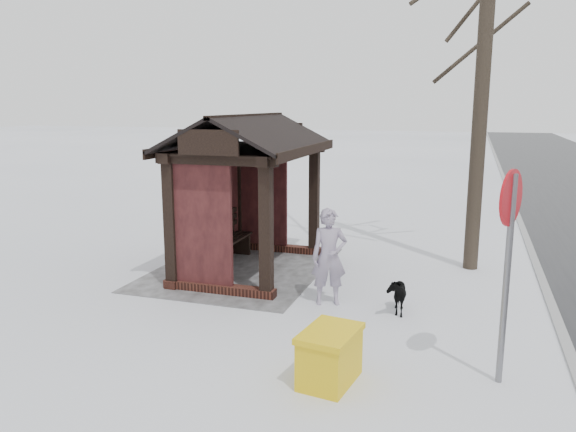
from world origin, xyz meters
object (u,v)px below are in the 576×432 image
object	(u,v)px
dog	(396,294)
grit_bin	(330,356)
pedestrian	(329,257)
bus_shelter	(242,162)
road_sign	(509,233)

from	to	relation	value
dog	grit_bin	xyz separation A→B (m)	(2.58, -0.44, 0.03)
pedestrian	grit_bin	size ratio (longest dim) A/B	1.72
pedestrian	bus_shelter	bearing A→B (deg)	126.38
bus_shelter	dog	world-z (taller)	bus_shelter
bus_shelter	pedestrian	bearing A→B (deg)	56.66
pedestrian	dog	xyz separation A→B (m)	(0.05, 1.11, -0.50)
grit_bin	road_sign	bearing A→B (deg)	117.09
pedestrian	grit_bin	distance (m)	2.75
grit_bin	pedestrian	bearing A→B (deg)	-157.06
bus_shelter	road_sign	distance (m)	5.81
dog	grit_bin	world-z (taller)	grit_bin
bus_shelter	road_sign	xyz separation A→B (m)	(3.38, 4.71, -0.33)
grit_bin	dog	bearing A→B (deg)	178.89
bus_shelter	dog	xyz separation A→B (m)	(1.45, 3.24, -1.86)
dog	road_sign	world-z (taller)	road_sign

